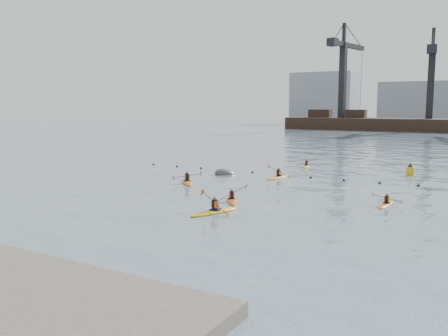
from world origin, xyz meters
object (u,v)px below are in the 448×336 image
at_px(nav_buoy, 410,171).
at_px(mooring_buoy, 225,174).
at_px(kayaker_4, 387,204).
at_px(kayaker_0, 232,200).
at_px(kayaker_3, 279,177).
at_px(kayaker_2, 187,182).
at_px(kayaker_1, 215,211).
at_px(kayaker_5, 306,166).

bearing_deg(nav_buoy, mooring_buoy, -151.86).
bearing_deg(nav_buoy, kayaker_4, -86.61).
bearing_deg(kayaker_0, mooring_buoy, 88.62).
xyz_separation_m(kayaker_0, kayaker_3, (-1.37, 11.03, 0.01)).
height_order(kayaker_2, kayaker_4, kayaker_2).
distance_m(kayaker_4, nav_buoy, 14.95).
bearing_deg(kayaker_0, nav_buoy, 32.24).
relative_size(kayaker_1, kayaker_5, 1.24).
relative_size(kayaker_4, mooring_buoy, 1.43).
height_order(kayaker_1, kayaker_4, kayaker_1).
relative_size(kayaker_2, kayaker_4, 1.09).
relative_size(mooring_buoy, nav_buoy, 1.54).
distance_m(kayaker_2, mooring_buoy, 5.99).
bearing_deg(kayaker_2, kayaker_4, -44.80).
bearing_deg(kayaker_4, nav_buoy, -82.68).
relative_size(kayaker_1, nav_buoy, 2.82).
bearing_deg(kayaker_1, kayaker_3, 117.27).
distance_m(kayaker_0, nav_buoy, 20.61).
bearing_deg(kayaker_0, kayaker_4, -11.06).
distance_m(mooring_buoy, nav_buoy, 17.21).
bearing_deg(kayaker_3, kayaker_2, -120.79).
bearing_deg(kayaker_4, kayaker_0, 26.29).
relative_size(kayaker_1, kayaker_3, 1.06).
xyz_separation_m(kayaker_3, kayaker_5, (-0.58, 8.63, -0.01)).
distance_m(kayaker_1, mooring_buoy, 16.14).
bearing_deg(nav_buoy, kayaker_5, 175.18).
xyz_separation_m(kayaker_2, kayaker_4, (16.27, -0.82, -0.02)).
height_order(kayaker_1, kayaker_5, kayaker_1).
xyz_separation_m(kayaker_3, mooring_buoy, (-5.30, -0.36, -0.11)).
relative_size(kayaker_3, kayaker_5, 1.17).
bearing_deg(kayaker_4, kayaker_3, -29.76).
relative_size(kayaker_4, kayaker_5, 0.96).
bearing_deg(kayaker_1, nav_buoy, 89.81).
distance_m(kayaker_2, kayaker_3, 8.41).
height_order(kayaker_4, mooring_buoy, kayaker_4).
relative_size(kayaker_4, nav_buoy, 2.20).
bearing_deg(kayaker_0, kayaker_5, 62.26).
bearing_deg(kayaker_2, nav_buoy, 0.59).
xyz_separation_m(kayaker_1, kayaker_4, (8.54, 7.48, -0.02)).
bearing_deg(kayaker_0, kayaker_2, 112.40).
relative_size(kayaker_0, nav_buoy, 2.23).
relative_size(kayaker_0, kayaker_2, 0.93).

